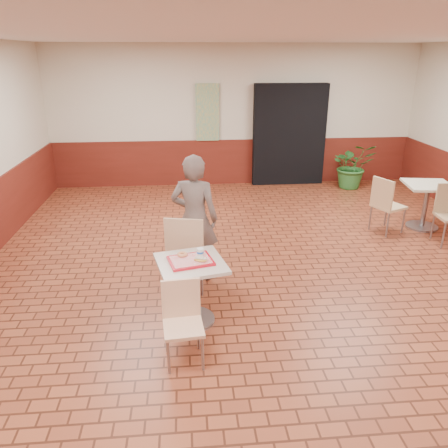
{
  "coord_description": "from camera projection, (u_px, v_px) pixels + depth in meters",
  "views": [
    {
      "loc": [
        -1.1,
        -4.65,
        2.79
      ],
      "look_at": [
        -0.68,
        0.02,
        0.95
      ],
      "focal_mm": 35.0,
      "sensor_mm": 36.0,
      "label": 1
    }
  ],
  "objects": [
    {
      "name": "chair_main_front",
      "position": [
        183.0,
        317.0,
        4.15
      ],
      "size": [
        0.4,
        0.4,
        0.8
      ],
      "rotation": [
        0.0,
        0.0,
        0.09
      ],
      "color": "#E4B089",
      "rests_on": "ground"
    },
    {
      "name": "room_shell",
      "position": [
        285.0,
        177.0,
        4.88
      ],
      "size": [
        8.01,
        10.01,
        3.01
      ],
      "color": "brown",
      "rests_on": "ground"
    },
    {
      "name": "paper_cup",
      "position": [
        200.0,
        252.0,
        4.67
      ],
      "size": [
        0.07,
        0.07,
        0.09
      ],
      "rotation": [
        0.0,
        0.0,
        -0.35
      ],
      "color": "silver",
      "rests_on": "serving_tray"
    },
    {
      "name": "customer",
      "position": [
        195.0,
        219.0,
        5.55
      ],
      "size": [
        0.69,
        0.54,
        1.66
      ],
      "primitive_type": "imported",
      "rotation": [
        0.0,
        0.0,
        2.88
      ],
      "color": "brown",
      "rests_on": "ground"
    },
    {
      "name": "main_table",
      "position": [
        191.0,
        282.0,
        4.71
      ],
      "size": [
        0.69,
        0.69,
        0.73
      ],
      "rotation": [
        0.0,
        0.0,
        0.23
      ],
      "color": "#BDAA98",
      "rests_on": "ground"
    },
    {
      "name": "potted_plant",
      "position": [
        353.0,
        166.0,
        9.53
      ],
      "size": [
        0.96,
        0.85,
        1.0
      ],
      "primitive_type": "imported",
      "rotation": [
        0.0,
        0.0,
        -0.08
      ],
      "color": "#2C6D2B",
      "rests_on": "ground"
    },
    {
      "name": "wainscot_band",
      "position": [
        281.0,
        258.0,
        5.24
      ],
      "size": [
        8.0,
        10.0,
        1.0
      ],
      "color": "#571910",
      "rests_on": "ground"
    },
    {
      "name": "promo_poster",
      "position": [
        207.0,
        113.0,
        9.37
      ],
      "size": [
        0.5,
        0.03,
        1.2
      ],
      "primitive_type": "cube",
      "color": "gray",
      "rests_on": "wainscot_band"
    },
    {
      "name": "chair_second_left",
      "position": [
        386.0,
        202.0,
        7.12
      ],
      "size": [
        0.57,
        0.57,
        0.93
      ],
      "rotation": [
        0.0,
        0.0,
        1.98
      ],
      "color": "#D9B582",
      "rests_on": "ground"
    },
    {
      "name": "serving_tray",
      "position": [
        191.0,
        261.0,
        4.62
      ],
      "size": [
        0.45,
        0.35,
        0.03
      ],
      "rotation": [
        0.0,
        0.0,
        0.24
      ],
      "color": "#B00D1A",
      "rests_on": "main_table"
    },
    {
      "name": "long_john_donut",
      "position": [
        201.0,
        260.0,
        4.57
      ],
      "size": [
        0.15,
        0.11,
        0.04
      ],
      "rotation": [
        0.0,
        0.0,
        -0.34
      ],
      "color": "gold",
      "rests_on": "serving_tray"
    },
    {
      "name": "second_table",
      "position": [
        427.0,
        198.0,
        7.32
      ],
      "size": [
        0.73,
        0.73,
        0.77
      ],
      "rotation": [
        0.0,
        0.0,
        -0.15
      ],
      "color": "beige",
      "rests_on": "ground"
    },
    {
      "name": "ring_donut",
      "position": [
        182.0,
        254.0,
        4.69
      ],
      "size": [
        0.12,
        0.12,
        0.04
      ],
      "primitive_type": "torus",
      "rotation": [
        0.0,
        0.0,
        -0.05
      ],
      "color": "#D27D4C",
      "rests_on": "serving_tray"
    },
    {
      "name": "corridor_doorway",
      "position": [
        289.0,
        135.0,
        9.65
      ],
      "size": [
        1.6,
        0.22,
        2.2
      ],
      "primitive_type": "cube",
      "color": "black",
      "rests_on": "ground"
    },
    {
      "name": "chair_main_back",
      "position": [
        187.0,
        249.0,
        5.32
      ],
      "size": [
        0.55,
        0.55,
        1.0
      ],
      "rotation": [
        0.0,
        0.0,
        2.93
      ],
      "color": "tan",
      "rests_on": "ground"
    }
  ]
}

